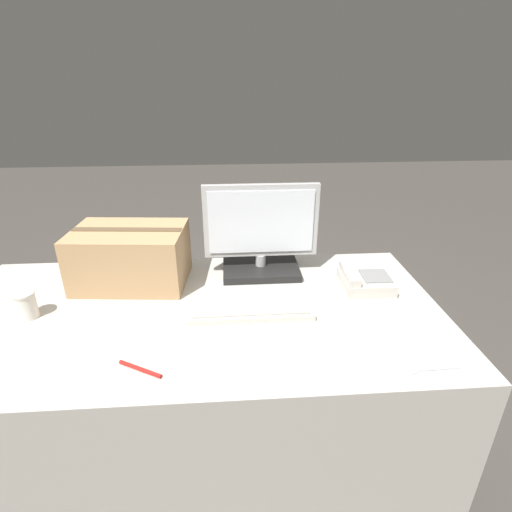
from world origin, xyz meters
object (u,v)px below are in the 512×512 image
(spoon, at_px, (425,370))
(pen_marker, at_px, (140,369))
(keyboard, at_px, (250,310))
(paper_cup_right, at_px, (27,304))
(monitor, at_px, (261,238))
(desk_phone, at_px, (364,281))
(cardboard_box, at_px, (131,256))

(spoon, bearing_deg, pen_marker, -6.71)
(keyboard, bearing_deg, paper_cup_right, 177.16)
(monitor, relative_size, pen_marker, 3.47)
(spoon, height_order, pen_marker, pen_marker)
(desk_phone, height_order, spoon, desk_phone)
(spoon, height_order, cardboard_box, cardboard_box)
(monitor, height_order, pen_marker, monitor)
(desk_phone, xyz_separation_m, pen_marker, (-0.80, -0.44, -0.02))
(spoon, bearing_deg, cardboard_box, -35.37)
(keyboard, relative_size, cardboard_box, 0.98)
(monitor, bearing_deg, spoon, -57.61)
(monitor, distance_m, keyboard, 0.36)
(monitor, bearing_deg, keyboard, -101.24)
(keyboard, distance_m, cardboard_box, 0.55)
(cardboard_box, relative_size, pen_marker, 3.37)
(spoon, distance_m, cardboard_box, 1.14)
(keyboard, bearing_deg, desk_phone, 18.03)
(cardboard_box, height_order, pen_marker, cardboard_box)
(desk_phone, relative_size, spoon, 1.23)
(monitor, distance_m, pen_marker, 0.74)
(keyboard, distance_m, paper_cup_right, 0.78)
(keyboard, height_order, paper_cup_right, paper_cup_right)
(keyboard, xyz_separation_m, desk_phone, (0.47, 0.16, 0.02))
(keyboard, xyz_separation_m, pen_marker, (-0.34, -0.28, -0.01))
(paper_cup_right, height_order, pen_marker, paper_cup_right)
(desk_phone, relative_size, cardboard_box, 0.43)
(paper_cup_right, bearing_deg, spoon, -16.52)
(desk_phone, bearing_deg, cardboard_box, 174.91)
(pen_marker, bearing_deg, monitor, 85.98)
(spoon, bearing_deg, desk_phone, -90.13)
(keyboard, distance_m, pen_marker, 0.44)
(desk_phone, height_order, paper_cup_right, paper_cup_right)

